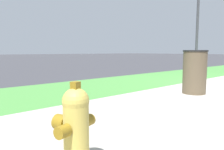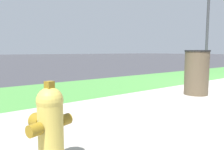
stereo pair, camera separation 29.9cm
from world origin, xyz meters
The scene contains 3 objects.
grass_verge centered at (0.00, 2.51, 0.00)m, with size 18.00×2.46×0.01m, color #47893D.
fire_hydrant_mid_block centered at (-5.26, -0.55, 0.32)m, with size 0.38×0.35×0.68m.
trash_bin centered at (-1.81, 0.36, 0.46)m, with size 0.50×0.50×0.92m.
Camera 2 is at (-5.86, -2.09, 0.89)m, focal length 35.00 mm.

